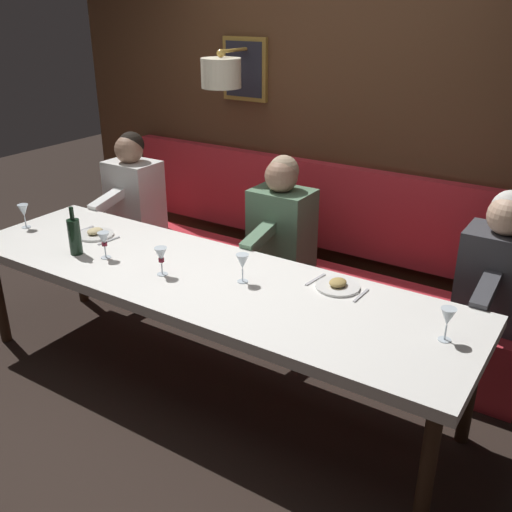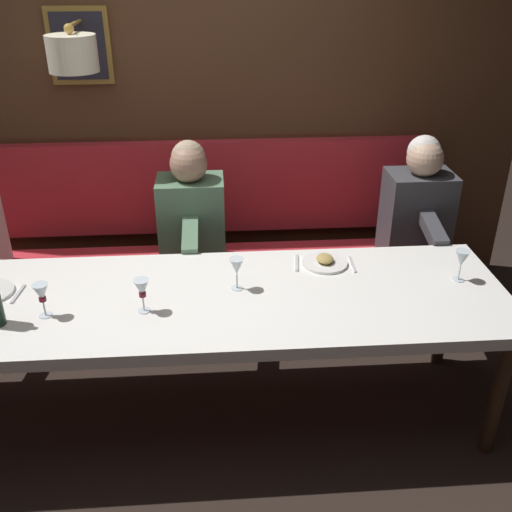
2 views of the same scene
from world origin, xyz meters
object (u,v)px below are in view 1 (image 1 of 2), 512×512
Objects in this scene: wine_glass_4 at (242,262)px; wine_bottle at (75,236)px; diner_near at (281,218)px; wine_glass_0 at (161,256)px; diner_middle at (133,186)px; wine_glass_1 at (448,318)px; diner_nearest at (499,265)px; wine_glass_3 at (104,240)px; dining_table at (201,284)px; wine_glass_2 at (24,211)px.

wine_bottle is (-0.23, 1.07, -0.00)m from wine_glass_4.
diner_near reaches higher than wine_glass_0.
diner_middle is 4.82× the size of wine_glass_1.
wine_glass_3 is at bearing 116.13° from diner_nearest.
wine_glass_0 is 0.47m from wine_glass_4.
dining_table is 0.86m from wine_bottle.
wine_bottle is (-0.23, 2.19, -0.00)m from wine_glass_1.
diner_near is (0.00, 1.41, 0.00)m from diner_nearest.
dining_table is 19.07× the size of wine_glass_4.
diner_nearest is at bearing -54.75° from wine_glass_4.
diner_near reaches higher than wine_bottle.
wine_glass_4 is at bearing -68.58° from wine_glass_0.
diner_near is 1.00× the size of diner_middle.
wine_bottle is at bearing 101.84° from dining_table.
diner_near is at bearing -38.25° from wine_bottle.
dining_table is 1.67m from diner_nearest.
diner_middle is 4.82× the size of wine_glass_4.
wine_glass_0 and wine_glass_4 have the same top height.
diner_nearest is 1.41m from diner_near.
wine_glass_3 is (-1.00, -0.73, 0.04)m from diner_middle.
wine_glass_3 reaches higher than dining_table.
diner_near is 1.19m from wine_glass_3.
diner_nearest is at bearing -72.03° from wine_glass_2.
diner_middle is at bearing 49.73° from wine_glass_0.
diner_nearest is 1.89m from wine_glass_0.
wine_bottle reaches higher than wine_glass_1.
wine_glass_0 is 0.64m from wine_bottle.
diner_near reaches higher than wine_glass_2.
diner_middle reaches higher than wine_glass_1.
dining_table is at bearing -58.44° from wine_glass_0.
diner_nearest reaches higher than wine_glass_3.
wine_glass_0 is at bearing -92.70° from wine_glass_2.
wine_glass_3 and wine_glass_4 have the same top height.
diner_nearest reaches higher than wine_glass_2.
dining_table is at bearing -79.13° from wine_glass_3.
wine_glass_4 is at bearing -77.06° from dining_table.
diner_nearest is at bearing -90.00° from diner_middle.
wine_glass_2 is at bearing 87.30° from wine_glass_0.
wine_glass_3 is at bearing 90.94° from wine_glass_0.
wine_bottle is (-0.06, 0.64, 0.00)m from wine_glass_0.
wine_bottle is at bearing 95.32° from wine_glass_0.
diner_middle reaches higher than wine_glass_0.
diner_near is 4.82× the size of wine_glass_0.
wine_glass_2 is at bearing 79.43° from wine_bottle.
diner_middle is at bearing 90.00° from diner_nearest.
diner_near is 1.34m from wine_bottle.
wine_glass_2 is (-0.93, 0.11, 0.04)m from diner_middle.
wine_glass_1 is at bearing -83.61° from wine_glass_0.
dining_table is at bearing 92.53° from wine_glass_1.
wine_glass_1 is (0.17, -1.55, 0.00)m from wine_glass_0.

